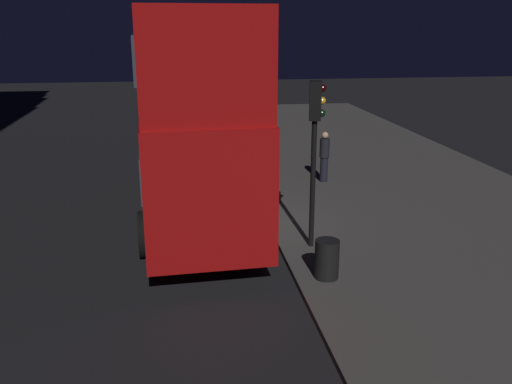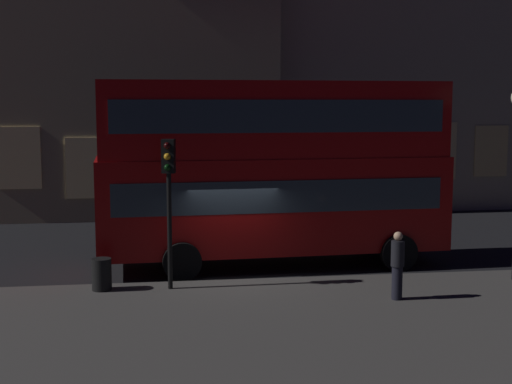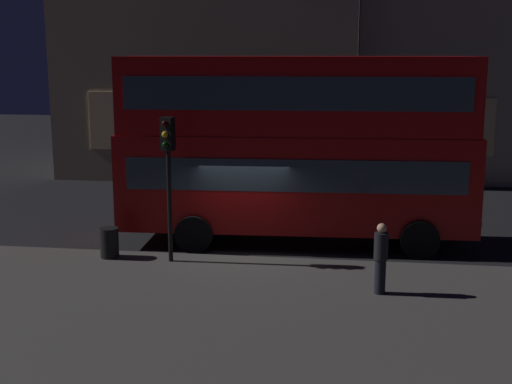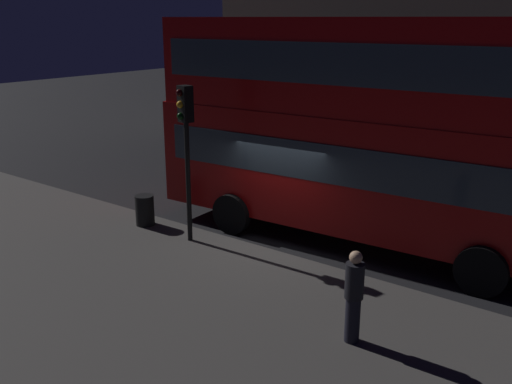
# 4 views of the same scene
# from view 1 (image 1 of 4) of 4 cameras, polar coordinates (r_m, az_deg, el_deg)

# --- Properties ---
(ground_plane) EXTENTS (80.00, 80.00, 0.00)m
(ground_plane) POSITION_cam_1_polar(r_m,az_deg,el_deg) (14.64, -1.39, -3.64)
(ground_plane) COLOR black
(sidewalk_slab) EXTENTS (44.00, 9.07, 0.12)m
(sidewalk_slab) POSITION_cam_1_polar(r_m,az_deg,el_deg) (16.06, 17.38, -2.33)
(sidewalk_slab) COLOR #423F3D
(sidewalk_slab) RESTS_ON ground
(double_decker_bus) EXTENTS (10.40, 3.24, 5.45)m
(double_decker_bus) POSITION_cam_1_polar(r_m,az_deg,el_deg) (15.08, -6.92, 8.84)
(double_decker_bus) COLOR #9E0C0C
(double_decker_bus) RESTS_ON ground
(traffic_light_near_kerb) EXTENTS (0.37, 0.39, 3.82)m
(traffic_light_near_kerb) POSITION_cam_1_polar(r_m,az_deg,el_deg) (12.44, 6.07, 6.34)
(traffic_light_near_kerb) COLOR black
(traffic_light_near_kerb) RESTS_ON sidewalk_slab
(street_lamp) EXTENTS (0.58, 0.58, 5.14)m
(street_lamp) POSITION_cam_1_polar(r_m,az_deg,el_deg) (21.32, 0.77, 14.17)
(street_lamp) COLOR black
(street_lamp) RESTS_ON sidewalk_slab
(pedestrian) EXTENTS (0.32, 0.32, 1.66)m
(pedestrian) POSITION_cam_1_polar(r_m,az_deg,el_deg) (18.38, 7.00, 3.69)
(pedestrian) COLOR black
(pedestrian) RESTS_ON sidewalk_slab
(litter_bin) EXTENTS (0.50, 0.50, 0.81)m
(litter_bin) POSITION_cam_1_polar(r_m,az_deg,el_deg) (11.50, 7.26, -6.83)
(litter_bin) COLOR black
(litter_bin) RESTS_ON sidewalk_slab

